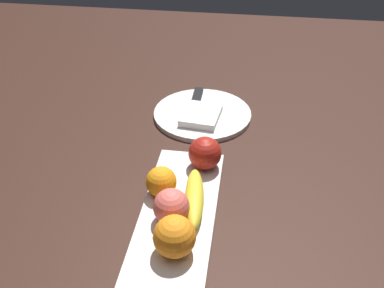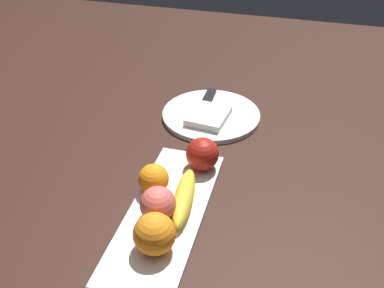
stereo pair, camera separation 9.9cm
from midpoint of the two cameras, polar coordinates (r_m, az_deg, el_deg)
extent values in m
plane|color=#331C14|center=(0.88, -2.78, -9.40)|extent=(2.40, 2.40, 0.00)
cube|color=white|center=(0.87, -5.15, -9.35)|extent=(0.40, 0.15, 0.01)
sphere|color=#A82118|center=(0.95, -1.22, -1.30)|extent=(0.07, 0.07, 0.07)
ellipsoid|color=yellow|center=(0.87, -2.97, -7.04)|extent=(0.17, 0.06, 0.04)
sphere|color=orange|center=(0.78, -6.05, -12.00)|extent=(0.08, 0.08, 0.08)
sphere|color=orange|center=(0.89, -7.22, -5.01)|extent=(0.06, 0.06, 0.06)
sphere|color=#EB665A|center=(0.83, -6.16, -8.21)|extent=(0.07, 0.07, 0.07)
cylinder|color=white|center=(1.17, -1.07, 3.83)|extent=(0.26, 0.26, 0.01)
cube|color=white|center=(1.14, -1.34, 3.66)|extent=(0.12, 0.11, 0.02)
cube|color=silver|center=(1.18, -2.14, 4.48)|extent=(0.15, 0.02, 0.00)
cube|color=black|center=(1.23, -1.65, 6.08)|extent=(0.09, 0.02, 0.01)
camera|label=1|loc=(0.05, -92.86, -2.03)|focal=41.15mm
camera|label=2|loc=(0.05, 87.14, 2.03)|focal=41.15mm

